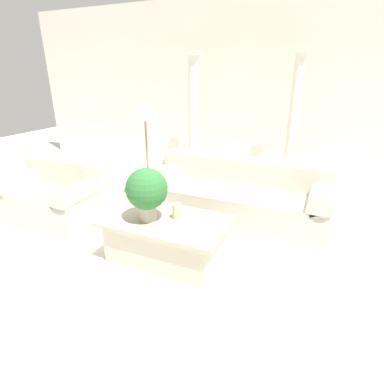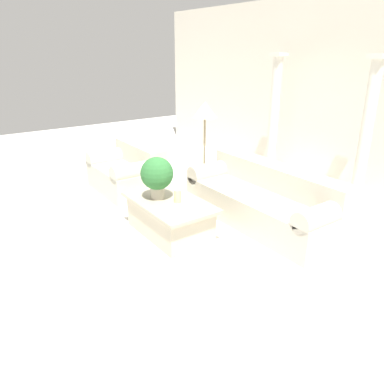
{
  "view_description": "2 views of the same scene",
  "coord_description": "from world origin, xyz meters",
  "px_view_note": "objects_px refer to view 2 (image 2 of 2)",
  "views": [
    {
      "loc": [
        1.34,
        -2.92,
        1.92
      ],
      "look_at": [
        0.04,
        0.06,
        0.62
      ],
      "focal_mm": 28.0,
      "sensor_mm": 36.0,
      "label": 1
    },
    {
      "loc": [
        3.84,
        -2.79,
        2.36
      ],
      "look_at": [
        0.07,
        -0.15,
        0.58
      ],
      "focal_mm": 35.0,
      "sensor_mm": 36.0,
      "label": 2
    }
  ],
  "objects_px": {
    "sofa_long": "(263,200)",
    "coffee_table": "(170,217)",
    "potted_plant": "(157,175)",
    "floor_lamp": "(205,114)",
    "loveseat": "(128,171)"
  },
  "relations": [
    {
      "from": "sofa_long",
      "to": "loveseat",
      "type": "bearing_deg",
      "value": -155.96
    },
    {
      "from": "loveseat",
      "to": "floor_lamp",
      "type": "relative_size",
      "value": 0.86
    },
    {
      "from": "loveseat",
      "to": "potted_plant",
      "type": "distance_m",
      "value": 1.77
    },
    {
      "from": "sofa_long",
      "to": "floor_lamp",
      "type": "relative_size",
      "value": 1.54
    },
    {
      "from": "coffee_table",
      "to": "potted_plant",
      "type": "height_order",
      "value": "potted_plant"
    },
    {
      "from": "sofa_long",
      "to": "coffee_table",
      "type": "xyz_separation_m",
      "value": [
        -0.44,
        -1.3,
        -0.09
      ]
    },
    {
      "from": "sofa_long",
      "to": "potted_plant",
      "type": "bearing_deg",
      "value": -113.31
    },
    {
      "from": "coffee_table",
      "to": "floor_lamp",
      "type": "xyz_separation_m",
      "value": [
        -1.03,
        1.34,
        1.1
      ]
    },
    {
      "from": "floor_lamp",
      "to": "potted_plant",
      "type": "bearing_deg",
      "value": -58.56
    },
    {
      "from": "coffee_table",
      "to": "potted_plant",
      "type": "xyz_separation_m",
      "value": [
        -0.16,
        -0.08,
        0.57
      ]
    },
    {
      "from": "loveseat",
      "to": "coffee_table",
      "type": "bearing_deg",
      "value": -9.04
    },
    {
      "from": "sofa_long",
      "to": "coffee_table",
      "type": "relative_size",
      "value": 1.82
    },
    {
      "from": "potted_plant",
      "to": "sofa_long",
      "type": "bearing_deg",
      "value": 66.69
    },
    {
      "from": "sofa_long",
      "to": "floor_lamp",
      "type": "bearing_deg",
      "value": 178.36
    },
    {
      "from": "coffee_table",
      "to": "floor_lamp",
      "type": "height_order",
      "value": "floor_lamp"
    }
  ]
}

